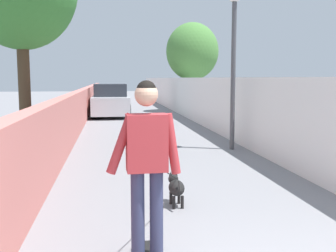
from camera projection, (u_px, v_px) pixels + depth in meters
ground_plane at (141, 122)px, 16.41m from camera, size 80.00×80.00×0.00m
wall_left at (78, 111)px, 14.03m from camera, size 48.00×0.30×1.35m
fence_right at (209, 103)px, 14.68m from camera, size 48.00×0.30×1.83m
tree_right_mid at (192, 52)px, 21.39m from camera, size 2.81×2.81×4.77m
lamp_post at (234, 39)px, 9.89m from camera, size 0.36×0.36×4.03m
person_skateboarder at (147, 156)px, 3.74m from camera, size 0.23×0.71×1.71m
dog at (176, 187)px, 5.66m from camera, size 2.06×0.70×1.06m
car_near at (110, 101)px, 19.16m from camera, size 4.34×1.80×1.54m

